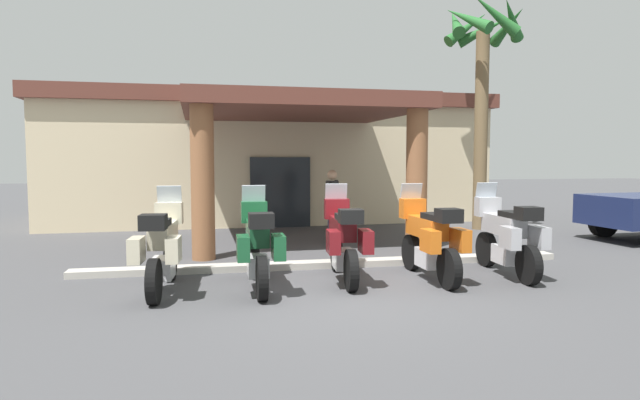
{
  "coord_description": "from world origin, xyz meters",
  "views": [
    {
      "loc": [
        -2.01,
        -7.96,
        2.07
      ],
      "look_at": [
        0.2,
        3.06,
        1.2
      ],
      "focal_mm": 30.41,
      "sensor_mm": 36.0,
      "label": 1
    }
  ],
  "objects_px": {
    "motorcycle_green": "(258,245)",
    "palm_tree_near_portico": "(483,63)",
    "motel_building": "(269,157)",
    "pedestrian": "(332,200)",
    "motorcycle_cream": "(162,247)",
    "motorcycle_orange": "(430,239)",
    "motorcycle_silver": "(507,236)",
    "motorcycle_maroon": "(344,240)"
  },
  "relations": [
    {
      "from": "motorcycle_green",
      "to": "palm_tree_near_portico",
      "type": "bearing_deg",
      "value": -48.8
    },
    {
      "from": "motorcycle_orange",
      "to": "palm_tree_near_portico",
      "type": "distance_m",
      "value": 8.23
    },
    {
      "from": "motorcycle_silver",
      "to": "pedestrian",
      "type": "xyz_separation_m",
      "value": [
        -2.2,
        4.32,
        0.34
      ]
    },
    {
      "from": "motorcycle_green",
      "to": "pedestrian",
      "type": "xyz_separation_m",
      "value": [
        2.2,
        4.45,
        0.34
      ]
    },
    {
      "from": "motorcycle_silver",
      "to": "palm_tree_near_portico",
      "type": "xyz_separation_m",
      "value": [
        2.55,
        5.86,
        4.08
      ]
    },
    {
      "from": "motorcycle_green",
      "to": "motorcycle_silver",
      "type": "relative_size",
      "value": 1.0
    },
    {
      "from": "motel_building",
      "to": "palm_tree_near_portico",
      "type": "xyz_separation_m",
      "value": [
        5.71,
        -4.03,
        2.66
      ]
    },
    {
      "from": "motel_building",
      "to": "motorcycle_maroon",
      "type": "xyz_separation_m",
      "value": [
        0.22,
        -9.74,
        -1.42
      ]
    },
    {
      "from": "motorcycle_green",
      "to": "pedestrian",
      "type": "relative_size",
      "value": 1.24
    },
    {
      "from": "motorcycle_maroon",
      "to": "palm_tree_near_portico",
      "type": "distance_m",
      "value": 8.91
    },
    {
      "from": "motorcycle_maroon",
      "to": "pedestrian",
      "type": "relative_size",
      "value": 1.24
    },
    {
      "from": "motorcycle_cream",
      "to": "motorcycle_orange",
      "type": "distance_m",
      "value": 4.4
    },
    {
      "from": "pedestrian",
      "to": "motorcycle_silver",
      "type": "bearing_deg",
      "value": -23.15
    },
    {
      "from": "motorcycle_cream",
      "to": "motorcycle_silver",
      "type": "height_order",
      "value": "same"
    },
    {
      "from": "pedestrian",
      "to": "palm_tree_near_portico",
      "type": "bearing_deg",
      "value": 57.9
    },
    {
      "from": "motorcycle_green",
      "to": "motorcycle_cream",
      "type": "bearing_deg",
      "value": 86.63
    },
    {
      "from": "motel_building",
      "to": "pedestrian",
      "type": "relative_size",
      "value": 8.07
    },
    {
      "from": "motorcycle_maroon",
      "to": "motel_building",
      "type": "bearing_deg",
      "value": 5.85
    },
    {
      "from": "motorcycle_green",
      "to": "motorcycle_silver",
      "type": "xyz_separation_m",
      "value": [
        4.4,
        0.14,
        0.0
      ]
    },
    {
      "from": "motel_building",
      "to": "palm_tree_near_portico",
      "type": "height_order",
      "value": "palm_tree_near_portico"
    },
    {
      "from": "pedestrian",
      "to": "motorcycle_maroon",
      "type": "bearing_deg",
      "value": -60.15
    },
    {
      "from": "pedestrian",
      "to": "motel_building",
      "type": "bearing_deg",
      "value": 139.61
    },
    {
      "from": "motorcycle_maroon",
      "to": "motorcycle_orange",
      "type": "distance_m",
      "value": 1.48
    },
    {
      "from": "motorcycle_green",
      "to": "motorcycle_orange",
      "type": "relative_size",
      "value": 1.0
    },
    {
      "from": "motorcycle_orange",
      "to": "motorcycle_silver",
      "type": "xyz_separation_m",
      "value": [
        1.47,
        0.04,
        0.0
      ]
    },
    {
      "from": "motorcycle_maroon",
      "to": "motorcycle_orange",
      "type": "xyz_separation_m",
      "value": [
        1.47,
        -0.19,
        0.0
      ]
    },
    {
      "from": "motorcycle_cream",
      "to": "motorcycle_maroon",
      "type": "xyz_separation_m",
      "value": [
        2.93,
        0.19,
        0.0
      ]
    },
    {
      "from": "motorcycle_green",
      "to": "pedestrian",
      "type": "height_order",
      "value": "pedestrian"
    },
    {
      "from": "motorcycle_green",
      "to": "palm_tree_near_portico",
      "type": "xyz_separation_m",
      "value": [
        6.95,
        6.0,
        4.08
      ]
    },
    {
      "from": "motorcycle_orange",
      "to": "pedestrian",
      "type": "distance_m",
      "value": 4.43
    },
    {
      "from": "motorcycle_green",
      "to": "motorcycle_orange",
      "type": "xyz_separation_m",
      "value": [
        2.93,
        0.1,
        0.0
      ]
    },
    {
      "from": "motel_building",
      "to": "motorcycle_maroon",
      "type": "distance_m",
      "value": 9.84
    },
    {
      "from": "motorcycle_maroon",
      "to": "pedestrian",
      "type": "distance_m",
      "value": 4.24
    },
    {
      "from": "motorcycle_orange",
      "to": "motorcycle_silver",
      "type": "relative_size",
      "value": 1.0
    },
    {
      "from": "pedestrian",
      "to": "palm_tree_near_portico",
      "type": "distance_m",
      "value": 6.24
    },
    {
      "from": "motorcycle_green",
      "to": "pedestrian",
      "type": "bearing_deg",
      "value": -25.9
    },
    {
      "from": "motorcycle_cream",
      "to": "motorcycle_orange",
      "type": "xyz_separation_m",
      "value": [
        4.4,
        -0.0,
        0.0
      ]
    },
    {
      "from": "pedestrian",
      "to": "motorcycle_cream",
      "type": "bearing_deg",
      "value": -90.24
    },
    {
      "from": "motorcycle_silver",
      "to": "pedestrian",
      "type": "bearing_deg",
      "value": 30.02
    },
    {
      "from": "motel_building",
      "to": "motorcycle_orange",
      "type": "xyz_separation_m",
      "value": [
        1.69,
        -9.93,
        -1.42
      ]
    },
    {
      "from": "palm_tree_near_portico",
      "to": "motorcycle_cream",
      "type": "bearing_deg",
      "value": -144.96
    },
    {
      "from": "motorcycle_cream",
      "to": "motorcycle_orange",
      "type": "height_order",
      "value": "same"
    }
  ]
}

